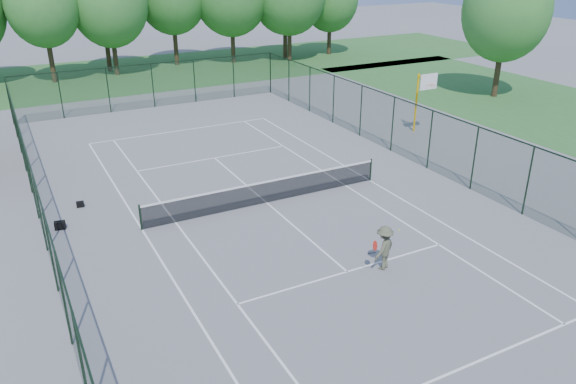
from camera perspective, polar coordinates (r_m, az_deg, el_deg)
name	(u,v)px	position (r m, az deg, el deg)	size (l,w,h in m)	color
ground	(267,203)	(24.58, -2.17, -1.11)	(140.00, 140.00, 0.00)	gray
grass_far	(117,75)	(52.10, -16.94, 11.33)	(80.00, 16.00, 0.01)	#367131
grass_side	(560,112)	(42.61, 25.90, 7.36)	(14.00, 40.00, 0.01)	#367131
court_lines	(267,203)	(24.58, -2.17, -1.10)	(11.05, 23.85, 0.01)	white
tennis_net	(267,191)	(24.35, -2.19, 0.12)	(11.08, 0.08, 1.10)	black
fence_enclosure	(266,170)	(23.97, -2.23, 2.28)	(18.05, 36.05, 3.02)	#1B3621
tree_line_far	(109,3)	(51.24, -17.77, 17.86)	(39.40, 6.40, 9.70)	#3B2D1B
basketball_goal	(423,91)	(34.05, 13.56, 9.94)	(1.20, 1.43, 3.65)	#FBB705
tree_side	(507,11)	(44.19, 21.32, 16.77)	(6.13, 6.13, 9.70)	#3B2D1B
sports_bag_a	(60,225)	(24.04, -22.15, -3.15)	(0.41, 0.25, 0.33)	black
sports_bag_b	(80,204)	(25.75, -20.36, -1.18)	(0.32, 0.19, 0.25)	black
tennis_player	(384,248)	(19.65, 9.73, -5.61)	(1.85, 0.98, 1.61)	#52553E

